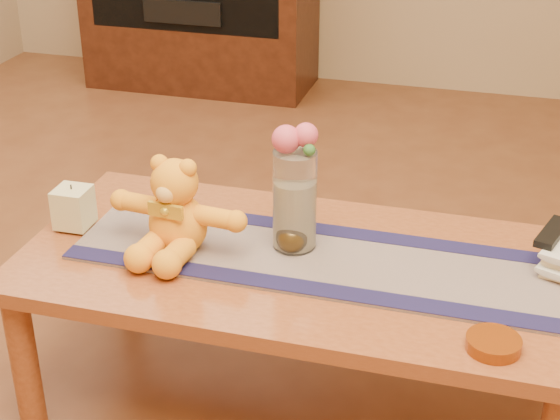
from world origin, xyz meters
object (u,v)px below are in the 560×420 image
(pillar_candle, at_px, (73,207))
(amber_dish, at_px, (493,344))
(teddy_bear, at_px, (177,205))
(book_bottom, at_px, (549,257))
(tv_remote, at_px, (553,233))
(glass_vase, at_px, (295,200))
(bronze_ball, at_px, (292,238))

(pillar_candle, relative_size, amber_dish, 0.91)
(teddy_bear, relative_size, book_bottom, 1.56)
(pillar_candle, height_order, tv_remote, pillar_candle)
(pillar_candle, xyz_separation_m, tv_remote, (1.22, 0.15, 0.02))
(teddy_bear, relative_size, tv_remote, 2.17)
(glass_vase, bearing_deg, tv_remote, 9.35)
(pillar_candle, bearing_deg, tv_remote, 7.23)
(amber_dish, bearing_deg, bronze_ball, 151.99)
(book_bottom, xyz_separation_m, amber_dish, (-0.11, -0.41, 0.00))
(teddy_bear, distance_m, pillar_candle, 0.32)
(glass_vase, bearing_deg, pillar_candle, -175.02)
(teddy_bear, xyz_separation_m, amber_dish, (0.80, -0.22, -0.11))
(glass_vase, distance_m, bronze_ball, 0.10)
(book_bottom, height_order, amber_dish, amber_dish)
(book_bottom, bearing_deg, bronze_ball, -152.98)
(teddy_bear, height_order, book_bottom, teddy_bear)
(glass_vase, height_order, book_bottom, glass_vase)
(amber_dish, bearing_deg, teddy_bear, 164.77)
(pillar_candle, relative_size, book_bottom, 0.48)
(pillar_candle, relative_size, bronze_ball, 1.43)
(teddy_bear, relative_size, bronze_ball, 4.66)
(tv_remote, height_order, amber_dish, tv_remote)
(glass_vase, height_order, tv_remote, glass_vase)
(teddy_bear, relative_size, glass_vase, 1.34)
(pillar_candle, distance_m, tv_remote, 1.23)
(amber_dish, bearing_deg, glass_vase, 149.62)
(book_bottom, bearing_deg, glass_vase, -155.50)
(glass_vase, relative_size, book_bottom, 1.17)
(pillar_candle, height_order, amber_dish, pillar_candle)
(teddy_bear, distance_m, bronze_ball, 0.30)
(teddy_bear, height_order, bronze_ball, teddy_bear)
(glass_vase, xyz_separation_m, tv_remote, (0.63, 0.10, -0.05))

